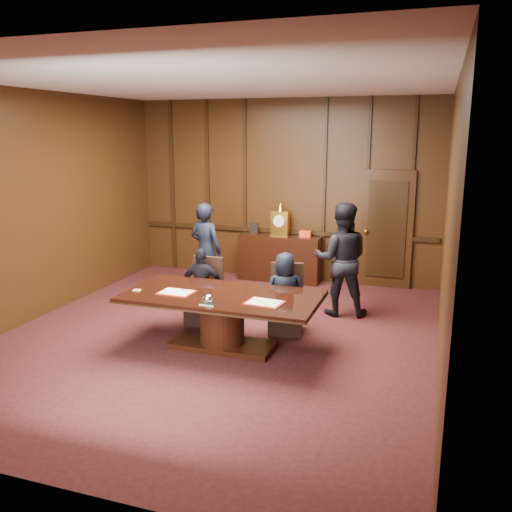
{
  "coord_description": "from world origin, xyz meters",
  "views": [
    {
      "loc": [
        2.87,
        -6.7,
        2.86
      ],
      "look_at": [
        0.34,
        0.8,
        1.05
      ],
      "focal_mm": 38.0,
      "sensor_mm": 36.0,
      "label": 1
    }
  ],
  "objects": [
    {
      "name": "folder_right",
      "position": [
        0.89,
        -0.49,
        0.77
      ],
      "size": [
        0.49,
        0.38,
        0.02
      ],
      "rotation": [
        0.0,
        0.0,
        -0.11
      ],
      "color": "#A41F0F",
      "rests_on": "conference_table"
    },
    {
      "name": "room",
      "position": [
        0.07,
        0.14,
        1.72
      ],
      "size": [
        7.0,
        7.04,
        3.5
      ],
      "color": "black",
      "rests_on": "ground"
    },
    {
      "name": "witness_right",
      "position": [
        1.48,
        1.62,
        0.9
      ],
      "size": [
        0.99,
        0.84,
        1.81
      ],
      "primitive_type": "imported",
      "rotation": [
        0.0,
        0.0,
        3.33
      ],
      "color": "black",
      "rests_on": "ground"
    },
    {
      "name": "conference_table",
      "position": [
        0.23,
        -0.3,
        0.51
      ],
      "size": [
        2.62,
        1.32,
        0.76
      ],
      "color": "black",
      "rests_on": "ground"
    },
    {
      "name": "notepad",
      "position": [
        -0.93,
        -0.52,
        0.77
      ],
      "size": [
        0.11,
        0.09,
        0.01
      ],
      "primitive_type": "cube",
      "rotation": [
        0.0,
        0.0,
        0.17
      ],
      "color": "#DEC66C",
      "rests_on": "conference_table"
    },
    {
      "name": "signatory_left",
      "position": [
        -0.42,
        0.5,
        0.59
      ],
      "size": [
        0.73,
        0.42,
        1.17
      ],
      "primitive_type": "imported",
      "rotation": [
        0.0,
        0.0,
        3.35
      ],
      "color": "black",
      "rests_on": "ground"
    },
    {
      "name": "chair_left",
      "position": [
        -0.42,
        0.58,
        0.29
      ],
      "size": [
        0.49,
        0.49,
        0.99
      ],
      "rotation": [
        0.0,
        0.0,
        0.02
      ],
      "color": "black",
      "rests_on": "ground"
    },
    {
      "name": "folder_left",
      "position": [
        -0.37,
        -0.45,
        0.77
      ],
      "size": [
        0.47,
        0.35,
        0.02
      ],
      "rotation": [
        0.0,
        0.0,
        -0.04
      ],
      "color": "#A41F0F",
      "rests_on": "conference_table"
    },
    {
      "name": "inkstand",
      "position": [
        0.23,
        -0.75,
        0.81
      ],
      "size": [
        0.2,
        0.14,
        0.12
      ],
      "color": "white",
      "rests_on": "conference_table"
    },
    {
      "name": "witness_left",
      "position": [
        -0.94,
        1.82,
        0.84
      ],
      "size": [
        0.68,
        0.52,
        1.68
      ],
      "primitive_type": "imported",
      "rotation": [
        0.0,
        0.0,
        2.94
      ],
      "color": "black",
      "rests_on": "ground"
    },
    {
      "name": "chair_right",
      "position": [
        0.87,
        0.58,
        0.29
      ],
      "size": [
        0.57,
        0.57,
        0.99
      ],
      "rotation": [
        0.0,
        0.0,
        0.2
      ],
      "color": "black",
      "rests_on": "ground"
    },
    {
      "name": "signatory_right",
      "position": [
        0.88,
        0.5,
        0.6
      ],
      "size": [
        0.68,
        0.54,
        1.2
      ],
      "primitive_type": "imported",
      "rotation": [
        0.0,
        0.0,
        3.45
      ],
      "color": "black",
      "rests_on": "ground"
    },
    {
      "name": "sideboard",
      "position": [
        0.0,
        3.26,
        0.49
      ],
      "size": [
        1.6,
        0.45,
        1.54
      ],
      "color": "black",
      "rests_on": "ground"
    }
  ]
}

